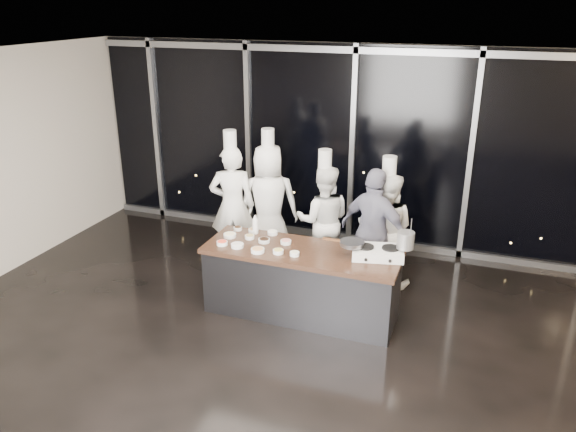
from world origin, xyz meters
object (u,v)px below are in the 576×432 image
at_px(frying_pan, 351,243).
at_px(chef_far_left, 232,205).
at_px(demo_counter, 301,282).
at_px(stove, 378,252).
at_px(guest, 374,232).
at_px(stock_pot, 406,240).
at_px(chef_center, 323,220).
at_px(chef_left, 269,203).
at_px(chef_right, 385,229).

xyz_separation_m(frying_pan, chef_far_left, (-2.07, 1.03, -0.13)).
height_order(demo_counter, stove, stove).
distance_m(frying_pan, guest, 0.91).
bearing_deg(frying_pan, demo_counter, 171.95).
height_order(chef_far_left, guest, chef_far_left).
height_order(stove, stock_pot, stock_pot).
bearing_deg(chef_center, frying_pan, 106.09).
xyz_separation_m(demo_counter, frying_pan, (0.61, 0.05, 0.61)).
bearing_deg(stove, chef_left, 133.90).
bearing_deg(demo_counter, chef_far_left, 143.44).
xyz_separation_m(stock_pot, chef_center, (-1.32, 1.04, -0.31)).
height_order(chef_far_left, chef_right, chef_far_left).
relative_size(demo_counter, chef_right, 1.31).
distance_m(stove, chef_far_left, 2.58).
distance_m(stove, chef_left, 2.30).
xyz_separation_m(stock_pot, chef_far_left, (-2.70, 0.90, -0.20)).
bearing_deg(stock_pot, chef_center, 141.72).
distance_m(demo_counter, stove, 1.06).
height_order(chef_left, guest, chef_left).
relative_size(chef_left, chef_right, 1.11).
relative_size(frying_pan, guest, 0.31).
relative_size(demo_counter, stove, 3.65).
distance_m(chef_center, guest, 0.85).
xyz_separation_m(demo_counter, chef_right, (0.82, 1.20, 0.38)).
bearing_deg(guest, stove, 125.96).
bearing_deg(chef_right, chef_far_left, 2.71).
distance_m(guest, chef_right, 0.29).
relative_size(demo_counter, chef_center, 1.31).
distance_m(frying_pan, chef_center, 1.38).
height_order(demo_counter, chef_left, chef_left).
xyz_separation_m(stove, stock_pot, (0.31, 0.07, 0.18)).
height_order(chef_center, guest, chef_center).
relative_size(chef_far_left, chef_right, 1.11).
bearing_deg(chef_left, demo_counter, 104.02).
distance_m(frying_pan, stock_pot, 0.64).
bearing_deg(chef_left, stock_pot, 130.02).
xyz_separation_m(guest, chef_right, (0.11, 0.26, -0.05)).
xyz_separation_m(stove, guest, (-0.21, 0.82, -0.08)).
bearing_deg(chef_right, stove, 95.43).
height_order(chef_center, chef_right, chef_center).
xyz_separation_m(stove, chef_right, (-0.11, 1.08, -0.13)).
height_order(stove, chef_far_left, chef_far_left).
xyz_separation_m(frying_pan, chef_center, (-0.69, 1.17, -0.23)).
distance_m(demo_counter, stock_pot, 1.43).
height_order(demo_counter, frying_pan, frying_pan).
xyz_separation_m(demo_counter, chef_left, (-1.00, 1.38, 0.48)).
distance_m(chef_far_left, chef_right, 2.29).
xyz_separation_m(chef_left, chef_right, (1.82, -0.19, -0.10)).
distance_m(stock_pot, chef_center, 1.71).
relative_size(stove, chef_center, 0.36).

